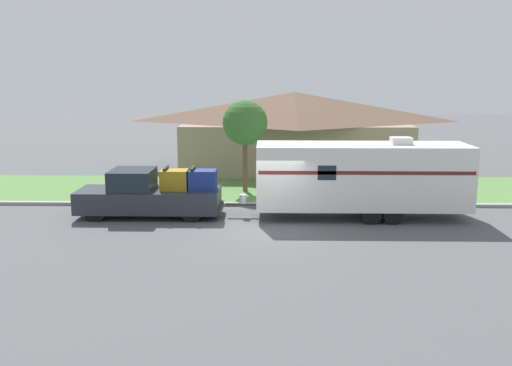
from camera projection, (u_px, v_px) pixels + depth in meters
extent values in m
plane|color=#515456|center=(271.00, 229.00, 21.42)|extent=(120.00, 120.00, 0.00)
cube|color=#999993|center=(271.00, 204.00, 25.09)|extent=(80.00, 0.30, 0.14)
cube|color=#568442|center=(270.00, 189.00, 28.68)|extent=(80.00, 7.00, 0.03)
cube|color=gray|center=(294.00, 145.00, 34.47)|extent=(12.96, 7.48, 2.89)
pyramid|color=brown|center=(294.00, 107.00, 34.03)|extent=(14.00, 8.08, 1.75)
cube|color=#4C3828|center=(297.00, 161.00, 30.90)|extent=(1.00, 0.06, 2.10)
cylinder|color=black|center=(96.00, 210.00, 22.44)|extent=(0.90, 0.28, 0.90)
cylinder|color=black|center=(108.00, 201.00, 24.10)|extent=(0.90, 0.28, 0.90)
cylinder|color=black|center=(192.00, 211.00, 22.36)|extent=(0.90, 0.28, 0.90)
cylinder|color=black|center=(197.00, 201.00, 24.01)|extent=(0.90, 0.28, 0.90)
cube|color=#282D38|center=(119.00, 200.00, 23.21)|extent=(3.25, 2.05, 0.87)
cube|color=#19232D|center=(132.00, 179.00, 23.03)|extent=(1.69, 1.88, 0.81)
cube|color=#282D38|center=(189.00, 200.00, 23.14)|extent=(2.48, 2.05, 0.87)
cube|color=#333333|center=(221.00, 208.00, 23.18)|extent=(0.12, 1.84, 0.20)
cube|color=olive|center=(175.00, 180.00, 23.00)|extent=(1.14, 0.86, 0.80)
cube|color=black|center=(166.00, 168.00, 22.91)|extent=(0.10, 0.95, 0.08)
cube|color=navy|center=(202.00, 180.00, 22.97)|extent=(1.14, 0.86, 0.80)
cube|color=black|center=(193.00, 168.00, 22.89)|extent=(0.10, 0.95, 0.08)
cylinder|color=black|center=(371.00, 214.00, 22.00)|extent=(0.77, 0.22, 0.77)
cylinder|color=black|center=(362.00, 202.00, 24.09)|extent=(0.77, 0.22, 0.77)
cylinder|color=black|center=(393.00, 215.00, 21.98)|extent=(0.77, 0.22, 0.77)
cylinder|color=black|center=(382.00, 202.00, 24.07)|extent=(0.77, 0.22, 0.77)
cube|color=silver|center=(362.00, 176.00, 22.79)|extent=(8.39, 2.41, 2.52)
cube|color=#5B1E1E|center=(367.00, 173.00, 21.55)|extent=(8.22, 0.01, 0.14)
cube|color=#383838|center=(241.00, 204.00, 23.13)|extent=(1.27, 0.12, 0.10)
cylinder|color=silver|center=(243.00, 199.00, 23.09)|extent=(0.28, 0.28, 0.36)
cube|color=silver|center=(401.00, 141.00, 22.50)|extent=(0.80, 0.68, 0.28)
cube|color=#19232D|center=(327.00, 173.00, 21.58)|extent=(0.70, 0.01, 0.56)
cylinder|color=brown|center=(432.00, 191.00, 25.68)|extent=(0.09, 0.09, 1.01)
cube|color=silver|center=(433.00, 178.00, 25.57)|extent=(0.48, 0.20, 0.22)
cylinder|color=brown|center=(245.00, 166.00, 27.81)|extent=(0.24, 0.24, 2.60)
sphere|color=#38662D|center=(245.00, 123.00, 27.40)|extent=(2.17, 2.17, 2.17)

